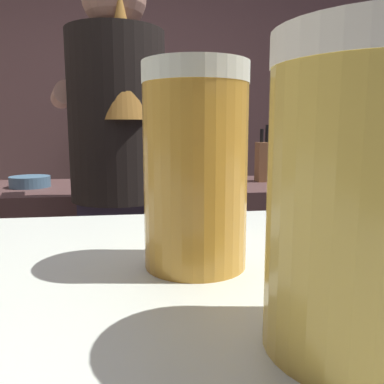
# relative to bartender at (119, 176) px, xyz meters

# --- Properties ---
(wall_back) EXTENTS (5.20, 0.10, 2.70)m
(wall_back) POSITION_rel_bartender_xyz_m (-0.04, 1.99, 0.36)
(wall_back) COLOR brown
(wall_back) RESTS_ON ground
(prep_counter) EXTENTS (2.10, 0.60, 0.89)m
(prep_counter) POSITION_rel_bartender_xyz_m (0.31, 0.45, -0.54)
(prep_counter) COLOR #4E3432
(prep_counter) RESTS_ON ground
(back_shelf) EXTENTS (0.93, 0.36, 1.22)m
(back_shelf) POSITION_rel_bartender_xyz_m (0.12, 1.71, -0.38)
(back_shelf) COLOR #35393C
(back_shelf) RESTS_ON ground
(bartender) EXTENTS (0.48, 0.55, 1.71)m
(bartender) POSITION_rel_bartender_xyz_m (0.00, 0.00, 0.00)
(bartender) COLOR #33293C
(bartender) RESTS_ON ground
(knife_block) EXTENTS (0.10, 0.08, 0.29)m
(knife_block) POSITION_rel_bartender_xyz_m (0.72, 0.51, 0.01)
(knife_block) COLOR #92623C
(knife_block) RESTS_ON prep_counter
(mixing_bowl) EXTENTS (0.18, 0.18, 0.05)m
(mixing_bowl) POSITION_rel_bartender_xyz_m (-0.43, 0.46, -0.07)
(mixing_bowl) COLOR slate
(mixing_bowl) RESTS_ON prep_counter
(chefs_knife) EXTENTS (0.23, 0.12, 0.01)m
(chefs_knife) POSITION_rel_bartender_xyz_m (0.28, 0.40, -0.09)
(chefs_knife) COLOR silver
(chefs_knife) RESTS_ON prep_counter
(pint_glass_near) EXTENTS (0.08, 0.08, 0.14)m
(pint_glass_near) POSITION_rel_bartender_xyz_m (0.16, -1.29, 0.14)
(pint_glass_near) COLOR gold
(pint_glass_near) RESTS_ON bar_counter
(pint_glass_far) EXTENTS (0.07, 0.07, 0.14)m
(pint_glass_far) POSITION_rel_bartender_xyz_m (0.10, -1.17, 0.14)
(pint_glass_far) COLOR gold
(pint_glass_far) RESTS_ON bar_counter
(bottle_olive_oil) EXTENTS (0.07, 0.07, 0.23)m
(bottle_olive_oil) POSITION_rel_bartender_xyz_m (0.02, 1.74, 0.32)
(bottle_olive_oil) COLOR black
(bottle_olive_oil) RESTS_ON back_shelf
(bottle_hot_sauce) EXTENTS (0.06, 0.06, 0.26)m
(bottle_hot_sauce) POSITION_rel_bartender_xyz_m (-0.14, 1.69, 0.33)
(bottle_hot_sauce) COLOR #2F5E91
(bottle_hot_sauce) RESTS_ON back_shelf
(bottle_soy) EXTENTS (0.07, 0.07, 0.22)m
(bottle_soy) POSITION_rel_bartender_xyz_m (0.41, 1.68, 0.32)
(bottle_soy) COLOR red
(bottle_soy) RESTS_ON back_shelf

